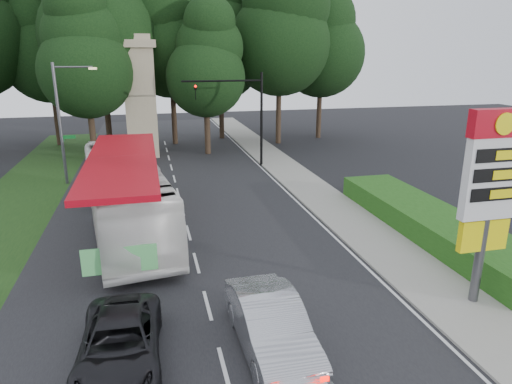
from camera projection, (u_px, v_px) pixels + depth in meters
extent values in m
plane|color=black|center=(227.00, 382.00, 12.30)|extent=(120.00, 120.00, 0.00)
cube|color=black|center=(187.00, 226.00, 23.46)|extent=(14.00, 80.00, 0.02)
cube|color=gray|center=(340.00, 212.00, 25.35)|extent=(3.00, 80.00, 0.12)
cube|color=#193814|center=(16.00, 204.00, 26.92)|extent=(5.00, 50.00, 0.02)
cube|color=#1D4C14|center=(431.00, 223.00, 22.14)|extent=(3.00, 14.00, 1.20)
cylinder|color=#59595E|center=(479.00, 262.00, 15.76)|extent=(0.32, 0.32, 3.20)
cube|color=yellow|center=(483.00, 235.00, 15.47)|extent=(1.80, 0.25, 1.10)
cube|color=silver|center=(492.00, 178.00, 14.89)|extent=(2.00, 0.35, 2.80)
cube|color=#AC0917|center=(500.00, 123.00, 14.37)|extent=(2.10, 0.40, 0.90)
cylinder|color=yellow|center=(505.00, 124.00, 14.16)|extent=(0.70, 0.05, 0.70)
cube|color=black|center=(500.00, 155.00, 14.48)|extent=(1.70, 0.04, 0.45)
cube|color=black|center=(496.00, 175.00, 14.67)|extent=(1.70, 0.04, 0.45)
cube|color=black|center=(493.00, 194.00, 14.86)|extent=(1.70, 0.04, 0.45)
cylinder|color=black|center=(261.00, 120.00, 35.16)|extent=(0.20, 0.20, 7.20)
cylinder|color=black|center=(222.00, 81.00, 33.62)|extent=(6.00, 0.14, 0.14)
imported|color=black|center=(195.00, 85.00, 33.24)|extent=(0.18, 0.22, 1.10)
sphere|color=#FF0C05|center=(195.00, 86.00, 33.13)|extent=(0.18, 0.18, 0.18)
cylinder|color=#59595E|center=(60.00, 125.00, 30.00)|extent=(0.20, 0.20, 8.00)
cylinder|color=#59595E|center=(73.00, 67.00, 29.20)|extent=(2.40, 0.12, 0.12)
cube|color=#FFE599|center=(93.00, 68.00, 29.50)|extent=(0.50, 0.22, 0.14)
cube|color=#0C591E|center=(69.00, 137.00, 30.34)|extent=(0.85, 0.04, 0.22)
cube|color=#0C591E|center=(63.00, 141.00, 30.74)|extent=(0.04, 0.85, 0.22)
cube|color=tan|center=(141.00, 103.00, 38.47)|extent=(2.50, 2.50, 9.00)
cube|color=tan|center=(137.00, 44.00, 37.08)|extent=(3.00, 3.00, 0.60)
cube|color=tan|center=(136.00, 37.00, 36.93)|extent=(2.20, 2.20, 0.50)
cylinder|color=#2D2116|center=(57.00, 117.00, 43.71)|extent=(0.50, 0.50, 5.40)
sphere|color=black|center=(49.00, 57.00, 42.11)|extent=(8.40, 8.40, 8.40)
sphere|color=black|center=(45.00, 22.00, 41.24)|extent=(7.20, 7.20, 7.20)
cylinder|color=#2D2116|center=(108.00, 115.00, 40.95)|extent=(0.50, 0.50, 6.48)
sphere|color=black|center=(100.00, 37.00, 39.03)|extent=(10.08, 10.08, 10.08)
cylinder|color=#2D2116|center=(174.00, 114.00, 44.24)|extent=(0.50, 0.50, 5.94)
sphere|color=black|center=(170.00, 48.00, 42.47)|extent=(9.24, 9.24, 9.24)
sphere|color=black|center=(168.00, 10.00, 41.51)|extent=(7.92, 7.92, 7.92)
cylinder|color=#2D2116|center=(221.00, 113.00, 47.32)|extent=(0.50, 0.50, 5.22)
sphere|color=black|center=(220.00, 60.00, 45.77)|extent=(8.12, 8.12, 8.12)
sphere|color=black|center=(220.00, 29.00, 44.93)|extent=(6.96, 6.96, 6.96)
sphere|color=black|center=(219.00, 2.00, 44.22)|extent=(5.22, 5.22, 5.22)
cylinder|color=#2D2116|center=(279.00, 112.00, 44.59)|extent=(0.50, 0.50, 6.12)
sphere|color=black|center=(279.00, 45.00, 42.77)|extent=(9.52, 9.52, 9.52)
sphere|color=black|center=(280.00, 6.00, 41.78)|extent=(8.16, 8.16, 8.16)
cylinder|color=#2D2116|center=(319.00, 111.00, 47.65)|extent=(0.50, 0.50, 5.58)
sphere|color=black|center=(321.00, 54.00, 45.99)|extent=(8.68, 8.68, 8.68)
sphere|color=black|center=(323.00, 21.00, 45.09)|extent=(7.44, 7.44, 7.44)
cylinder|color=#2D2116|center=(93.00, 133.00, 37.27)|extent=(0.50, 0.50, 4.68)
sphere|color=black|center=(86.00, 72.00, 35.87)|extent=(7.28, 7.28, 7.28)
sphere|color=black|center=(83.00, 37.00, 35.12)|extent=(6.24, 6.24, 6.24)
sphere|color=black|center=(79.00, 6.00, 34.48)|extent=(4.68, 4.68, 4.68)
cylinder|color=#2D2116|center=(207.00, 130.00, 39.91)|extent=(0.50, 0.50, 4.32)
sphere|color=black|center=(206.00, 77.00, 38.63)|extent=(6.72, 6.72, 6.72)
sphere|color=black|center=(205.00, 48.00, 37.93)|extent=(5.76, 5.76, 5.76)
sphere|color=black|center=(204.00, 22.00, 37.34)|extent=(4.32, 4.32, 4.32)
imported|color=white|center=(125.00, 194.00, 22.45)|extent=(4.97, 13.72, 3.74)
imported|color=#9FA0A6|center=(271.00, 326.00, 13.36)|extent=(1.93, 5.18, 1.69)
imported|color=black|center=(120.00, 343.00, 12.81)|extent=(2.43, 4.97, 1.36)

